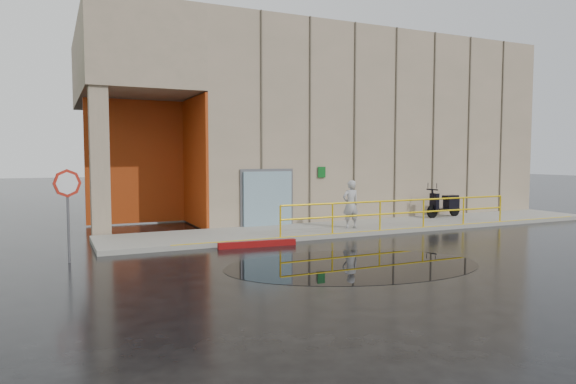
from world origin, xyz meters
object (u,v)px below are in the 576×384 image
object	(u,v)px
scooter	(444,197)
red_curb	(257,244)
person	(351,204)
stop_sign	(67,194)

from	to	relation	value
scooter	red_curb	size ratio (longest dim) A/B	0.80
person	stop_sign	size ratio (longest dim) A/B	0.71
scooter	red_curb	xyz separation A→B (m)	(-9.49, -2.61, -0.90)
person	scooter	world-z (taller)	person
person	scooter	xyz separation A→B (m)	(5.37, 1.21, -0.02)
scooter	red_curb	distance (m)	9.88
scooter	stop_sign	world-z (taller)	stop_sign
red_curb	person	bearing A→B (deg)	18.79
scooter	stop_sign	xyz separation A→B (m)	(-14.69, -2.74, 0.77)
stop_sign	red_curb	bearing A→B (deg)	2.89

